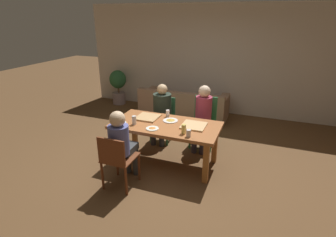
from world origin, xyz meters
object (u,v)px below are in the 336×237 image
(chair_0, at_px, (204,119))
(drinking_glass_2, at_px, (168,113))
(dining_table, at_px, (166,129))
(plate_0, at_px, (170,120))
(plate_2, at_px, (120,123))
(couch, at_px, (183,107))
(person_2, at_px, (122,141))
(chair_1, at_px, (164,117))
(drinking_glass_1, at_px, (134,120))
(person_1, at_px, (161,108))
(potted_plant, at_px, (118,85))
(plate_1, at_px, (152,128))
(drinking_glass_0, at_px, (189,133))
(drinking_glass_3, at_px, (184,129))
(person_0, at_px, (203,113))
(chair_2, at_px, (117,158))
(pizza_box_0, at_px, (148,117))
(pizza_box_1, at_px, (194,126))

(chair_0, xyz_separation_m, drinking_glass_2, (-0.53, -0.58, 0.25))
(drinking_glass_2, bearing_deg, dining_table, -74.43)
(plate_0, height_order, plate_2, plate_0)
(plate_0, height_order, couch, plate_0)
(person_2, distance_m, plate_2, 0.62)
(chair_1, xyz_separation_m, drinking_glass_1, (-0.09, -1.09, 0.32))
(person_1, bearing_deg, drinking_glass_1, -95.45)
(dining_table, relative_size, drinking_glass_1, 12.31)
(couch, relative_size, potted_plant, 2.18)
(plate_1, height_order, drinking_glass_1, drinking_glass_1)
(person_1, relative_size, plate_2, 5.49)
(drinking_glass_0, distance_m, drinking_glass_3, 0.13)
(person_0, height_order, chair_1, person_0)
(chair_1, bearing_deg, drinking_glass_1, -94.80)
(dining_table, distance_m, plate_1, 0.31)
(chair_2, xyz_separation_m, drinking_glass_1, (-0.09, 0.74, 0.30))
(dining_table, xyz_separation_m, person_1, (-0.39, 0.76, 0.07))
(plate_0, bearing_deg, plate_1, -109.90)
(pizza_box_0, distance_m, pizza_box_1, 0.86)
(pizza_box_1, height_order, plate_0, plate_0)
(chair_0, bearing_deg, drinking_glass_2, -132.38)
(drinking_glass_3, bearing_deg, person_1, 127.62)
(person_0, xyz_separation_m, potted_plant, (-2.91, 1.82, -0.17))
(person_2, distance_m, drinking_glass_3, 0.95)
(plate_1, xyz_separation_m, drinking_glass_2, (0.04, 0.59, 0.05))
(plate_1, relative_size, drinking_glass_0, 1.87)
(dining_table, bearing_deg, plate_0, 81.05)
(plate_2, distance_m, drinking_glass_1, 0.26)
(person_2, distance_m, pizza_box_0, 0.91)
(plate_2, relative_size, potted_plant, 0.22)
(drinking_glass_0, bearing_deg, plate_2, 176.15)
(person_0, relative_size, chair_1, 1.42)
(chair_2, distance_m, drinking_glass_1, 0.80)
(dining_table, height_order, person_0, person_0)
(drinking_glass_3, height_order, potted_plant, potted_plant)
(plate_1, relative_size, plate_2, 0.95)
(chair_2, bearing_deg, pizza_box_0, 90.17)
(dining_table, distance_m, potted_plant, 3.58)
(pizza_box_0, distance_m, plate_0, 0.42)
(dining_table, xyz_separation_m, pizza_box_1, (0.46, 0.07, 0.10))
(chair_1, bearing_deg, potted_plant, 140.96)
(chair_0, distance_m, drinking_glass_2, 0.82)
(chair_2, height_order, person_2, person_2)
(pizza_box_0, distance_m, couch, 2.12)
(person_0, distance_m, drinking_glass_0, 1.10)
(drinking_glass_0, bearing_deg, drinking_glass_2, 131.58)
(chair_2, height_order, potted_plant, potted_plant)
(chair_2, relative_size, drinking_glass_3, 5.90)
(chair_1, distance_m, plate_2, 1.22)
(pizza_box_0, bearing_deg, dining_table, -18.86)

